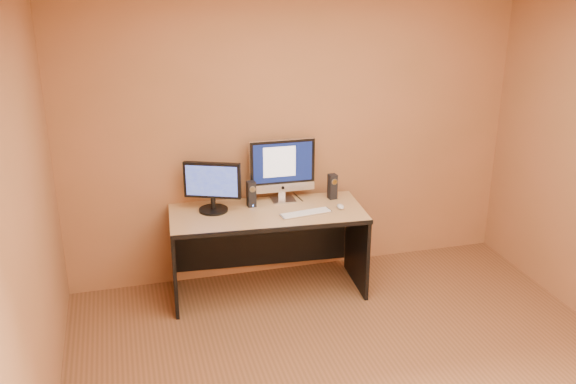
% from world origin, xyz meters
% --- Properties ---
extents(walls, '(4.00, 4.00, 2.60)m').
position_xyz_m(walls, '(0.00, 0.00, 1.30)').
color(walls, '#9F6340').
rests_on(walls, ground).
extents(desk, '(1.64, 0.81, 0.74)m').
position_xyz_m(desk, '(-0.34, 1.61, 0.37)').
color(desk, tan).
rests_on(desk, ground).
extents(imac, '(0.57, 0.22, 0.55)m').
position_xyz_m(imac, '(-0.15, 1.83, 1.01)').
color(imac, '#B2B2B6').
rests_on(imac, desk).
extents(second_monitor, '(0.54, 0.40, 0.42)m').
position_xyz_m(second_monitor, '(-0.77, 1.74, 0.95)').
color(second_monitor, black).
rests_on(second_monitor, desk).
extents(speaker_left, '(0.07, 0.08, 0.22)m').
position_xyz_m(speaker_left, '(-0.44, 1.77, 0.85)').
color(speaker_left, black).
rests_on(speaker_left, desk).
extents(speaker_right, '(0.08, 0.08, 0.22)m').
position_xyz_m(speaker_right, '(0.28, 1.76, 0.85)').
color(speaker_right, black).
rests_on(speaker_right, desk).
extents(keyboard, '(0.44, 0.17, 0.02)m').
position_xyz_m(keyboard, '(-0.05, 1.48, 0.75)').
color(keyboard, silver).
rests_on(keyboard, desk).
extents(mouse, '(0.07, 0.11, 0.04)m').
position_xyz_m(mouse, '(0.27, 1.52, 0.76)').
color(mouse, silver).
rests_on(mouse, desk).
extents(cable_a, '(0.03, 0.22, 0.01)m').
position_xyz_m(cable_a, '(-0.00, 1.87, 0.74)').
color(cable_a, black).
rests_on(cable_a, desk).
extents(cable_b, '(0.09, 0.16, 0.01)m').
position_xyz_m(cable_b, '(-0.14, 1.93, 0.74)').
color(cable_b, black).
rests_on(cable_b, desk).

